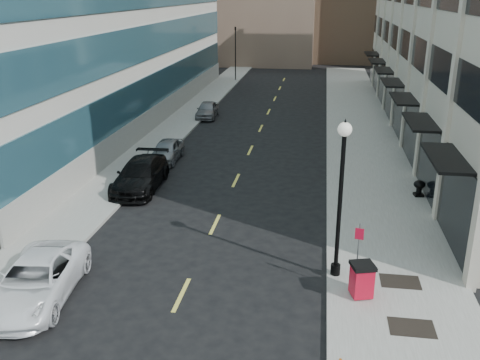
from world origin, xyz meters
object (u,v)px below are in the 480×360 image
(car_white_van, at_px, (36,280))
(car_black_pickup, at_px, (140,175))
(urn_planter, at_px, (419,187))
(traffic_signal, at_px, (235,30))
(sign_post, at_px, (358,248))
(car_grey_sedan, at_px, (207,110))
(trash_bin, at_px, (362,279))
(car_silver_sedan, at_px, (167,151))
(lamppost, at_px, (341,187))

(car_white_van, xyz_separation_m, car_black_pickup, (0.00, 10.94, 0.05))
(urn_planter, bearing_deg, traffic_signal, 113.15)
(car_black_pickup, distance_m, sign_post, 14.04)
(car_grey_sedan, height_order, trash_bin, trash_bin)
(traffic_signal, bearing_deg, car_grey_sedan, -87.89)
(car_black_pickup, bearing_deg, urn_planter, 0.90)
(trash_bin, relative_size, urn_planter, 1.49)
(car_white_van, height_order, car_silver_sedan, car_white_van)
(car_silver_sedan, bearing_deg, traffic_signal, 90.73)
(car_white_van, bearing_deg, sign_post, 4.02)
(urn_planter, bearing_deg, trash_bin, -109.01)
(car_grey_sedan, xyz_separation_m, lamppost, (10.10, -24.96, 2.92))
(trash_bin, xyz_separation_m, urn_planter, (3.47, 10.06, -0.16))
(traffic_signal, height_order, lamppost, traffic_signal)
(lamppost, xyz_separation_m, urn_planter, (4.30, 8.69, -2.94))
(lamppost, relative_size, sign_post, 2.32)
(traffic_signal, xyz_separation_m, car_white_van, (0.70, -46.99, -4.99))
(car_grey_sedan, bearing_deg, car_black_pickup, -92.39)
(car_grey_sedan, bearing_deg, car_silver_sedan, -92.39)
(sign_post, relative_size, urn_planter, 3.07)
(car_black_pickup, xyz_separation_m, sign_post, (10.76, -8.96, 0.99))
(traffic_signal, xyz_separation_m, car_grey_sedan, (0.70, -19.04, -5.05))
(car_black_pickup, bearing_deg, car_silver_sedan, 87.97)
(lamppost, height_order, sign_post, lamppost)
(sign_post, xyz_separation_m, urn_planter, (3.64, 9.69, -1.11))
(trash_bin, bearing_deg, urn_planter, 54.78)
(car_black_pickup, relative_size, car_silver_sedan, 1.38)
(car_black_pickup, bearing_deg, trash_bin, -42.49)
(car_grey_sedan, bearing_deg, lamppost, -70.35)
(car_black_pickup, bearing_deg, traffic_signal, 89.08)
(traffic_signal, xyz_separation_m, urn_planter, (15.10, -35.31, -5.07))
(car_silver_sedan, distance_m, urn_planter, 15.01)
(car_grey_sedan, relative_size, trash_bin, 3.19)
(sign_post, distance_m, urn_planter, 10.41)
(car_silver_sedan, xyz_separation_m, lamppost, (10.10, -12.91, 2.92))
(lamppost, bearing_deg, car_white_van, -163.51)
(car_black_pickup, distance_m, lamppost, 13.16)
(sign_post, height_order, urn_planter, sign_post)
(traffic_signal, bearing_deg, sign_post, -75.71)
(car_grey_sedan, distance_m, urn_planter, 21.73)
(car_white_van, height_order, urn_planter, car_white_van)
(traffic_signal, relative_size, urn_planter, 8.50)
(traffic_signal, relative_size, sign_post, 2.77)
(urn_planter, bearing_deg, lamppost, -116.34)
(traffic_signal, relative_size, lamppost, 1.19)
(lamppost, bearing_deg, sign_post, -56.60)
(car_black_pickup, height_order, trash_bin, car_black_pickup)
(car_black_pickup, distance_m, car_silver_sedan, 4.97)
(lamppost, bearing_deg, car_grey_sedan, 112.03)
(trash_bin, xyz_separation_m, lamppost, (-0.83, 1.38, 2.78))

